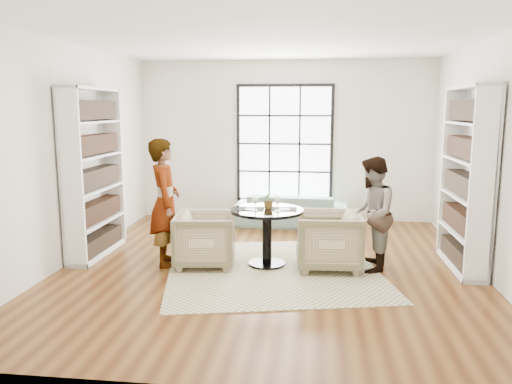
# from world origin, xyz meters

# --- Properties ---
(ground) EXTENTS (6.00, 6.00, 0.00)m
(ground) POSITION_xyz_m (0.00, 0.00, 0.00)
(ground) COLOR brown
(room_shell) EXTENTS (6.00, 6.01, 6.00)m
(room_shell) POSITION_xyz_m (0.00, 0.54, 1.26)
(room_shell) COLOR silver
(room_shell) RESTS_ON ground
(rug) EXTENTS (3.24, 3.24, 0.01)m
(rug) POSITION_xyz_m (0.06, -0.14, 0.01)
(rug) COLOR beige
(rug) RESTS_ON ground
(pedestal_table) EXTENTS (0.98, 0.98, 0.78)m
(pedestal_table) POSITION_xyz_m (-0.04, 0.06, 0.56)
(pedestal_table) COLOR black
(pedestal_table) RESTS_ON ground
(sofa) EXTENTS (2.02, 0.87, 0.58)m
(sofa) POSITION_xyz_m (0.17, 2.45, 0.29)
(sofa) COLOR gray
(sofa) RESTS_ON ground
(armchair_left) EXTENTS (0.90, 0.88, 0.73)m
(armchair_left) POSITION_xyz_m (-0.86, -0.05, 0.37)
(armchair_left) COLOR #C6B28D
(armchair_left) RESTS_ON ground
(armchair_right) EXTENTS (0.89, 0.87, 0.77)m
(armchair_right) POSITION_xyz_m (0.78, 0.02, 0.39)
(armchair_right) COLOR tan
(armchair_right) RESTS_ON ground
(person_left) EXTENTS (0.56, 0.71, 1.72)m
(person_left) POSITION_xyz_m (-1.41, -0.05, 0.86)
(person_left) COLOR gray
(person_left) RESTS_ON ground
(person_right) EXTENTS (0.67, 0.80, 1.50)m
(person_right) POSITION_xyz_m (1.33, 0.02, 0.75)
(person_right) COLOR gray
(person_right) RESTS_ON ground
(placemat_left) EXTENTS (0.35, 0.27, 0.01)m
(placemat_left) POSITION_xyz_m (-0.25, 0.04, 0.78)
(placemat_left) COLOR #262421
(placemat_left) RESTS_ON pedestal_table
(placemat_right) EXTENTS (0.35, 0.27, 0.01)m
(placemat_right) POSITION_xyz_m (0.19, 0.08, 0.78)
(placemat_right) COLOR #262421
(placemat_right) RESTS_ON pedestal_table
(cutlery_left) EXTENTS (0.15, 0.23, 0.01)m
(cutlery_left) POSITION_xyz_m (-0.25, 0.04, 0.79)
(cutlery_left) COLOR silver
(cutlery_left) RESTS_ON placemat_left
(cutlery_right) EXTENTS (0.15, 0.23, 0.01)m
(cutlery_right) POSITION_xyz_m (0.19, 0.08, 0.79)
(cutlery_right) COLOR silver
(cutlery_right) RESTS_ON placemat_right
(wine_glass_left) EXTENTS (0.09, 0.09, 0.20)m
(wine_glass_left) POSITION_xyz_m (-0.18, -0.10, 0.93)
(wine_glass_left) COLOR silver
(wine_glass_left) RESTS_ON pedestal_table
(wine_glass_right) EXTENTS (0.10, 0.10, 0.22)m
(wine_glass_right) POSITION_xyz_m (0.11, -0.09, 0.94)
(wine_glass_right) COLOR silver
(wine_glass_right) RESTS_ON pedestal_table
(flower_centerpiece) EXTENTS (0.25, 0.23, 0.23)m
(flower_centerpiece) POSITION_xyz_m (-0.02, 0.12, 0.89)
(flower_centerpiece) COLOR gray
(flower_centerpiece) RESTS_ON pedestal_table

